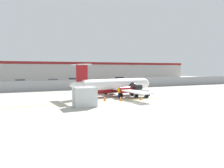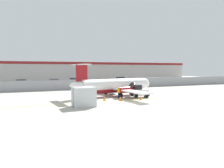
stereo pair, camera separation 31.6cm
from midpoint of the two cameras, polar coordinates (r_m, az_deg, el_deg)
ground_plane at (r=27.25m, az=4.43°, el=-4.62°), size 140.00×140.00×0.01m
perimeter_fence at (r=42.02m, az=-5.08°, el=0.09°), size 98.00×0.10×2.10m
parking_lot_strip at (r=53.21m, az=-8.54°, el=-0.17°), size 98.00×17.00×0.12m
background_building at (r=71.20m, az=-11.87°, el=3.51°), size 91.00×8.10×6.50m
commuter_airplane at (r=31.37m, az=1.35°, el=-0.47°), size 14.23×16.05×4.92m
baggage_tug at (r=29.97m, az=8.47°, el=-2.19°), size 2.57×2.05×1.88m
ground_crew_worker at (r=28.62m, az=2.24°, el=-2.26°), size 0.48×0.48×1.70m
cargo_container at (r=22.77m, az=-7.68°, el=-3.64°), size 2.53×2.16×2.20m
traffic_cone_near_left at (r=26.53m, az=2.72°, el=-4.18°), size 0.36×0.36×0.64m
traffic_cone_near_right at (r=26.73m, az=-1.86°, el=-4.11°), size 0.36×0.36×0.64m
traffic_cone_far_left at (r=27.65m, az=8.51°, el=-3.88°), size 0.36×0.36×0.64m
parked_car_0 at (r=52.98m, az=-24.20°, el=0.37°), size 4.24×2.09×1.58m
parked_car_1 at (r=51.86m, az=-16.18°, el=0.51°), size 4.28×2.17×1.58m
parked_car_2 at (r=57.42m, az=-10.48°, el=0.97°), size 4.27×2.14×1.58m
parked_car_3 at (r=51.13m, az=-0.27°, el=0.63°), size 4.35×2.32×1.58m
parked_car_4 at (r=62.50m, az=2.46°, el=1.32°), size 4.24×2.08×1.58m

